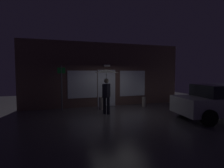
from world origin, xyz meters
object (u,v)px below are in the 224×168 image
(parked_car, at_px, (223,101))
(sidewalk_bollard, at_px, (101,103))
(sidewalk_bollard_2, at_px, (144,102))
(person_with_umbrella, at_px, (106,79))
(street_sign_post, at_px, (62,86))

(parked_car, distance_m, sidewalk_bollard, 5.85)
(sidewalk_bollard, xyz_separation_m, sidewalk_bollard_2, (2.64, 0.04, -0.06))
(person_with_umbrella, xyz_separation_m, sidewalk_bollard, (0.00, 1.10, -1.36))
(street_sign_post, height_order, sidewalk_bollard_2, street_sign_post)
(person_with_umbrella, bearing_deg, parked_car, 101.49)
(parked_car, xyz_separation_m, sidewalk_bollard_2, (-2.05, 3.50, -0.48))
(street_sign_post, distance_m, sidewalk_bollard, 2.31)
(sidewalk_bollard, bearing_deg, person_with_umbrella, -90.11)
(sidewalk_bollard, height_order, sidewalk_bollard_2, sidewalk_bollard)
(sidewalk_bollard_2, bearing_deg, parked_car, -59.70)
(person_with_umbrella, height_order, street_sign_post, street_sign_post)
(person_with_umbrella, relative_size, sidewalk_bollard_2, 3.78)
(person_with_umbrella, height_order, sidewalk_bollard_2, person_with_umbrella)
(parked_car, distance_m, sidewalk_bollard_2, 4.09)
(street_sign_post, xyz_separation_m, sidewalk_bollard_2, (4.71, -0.16, -1.07))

